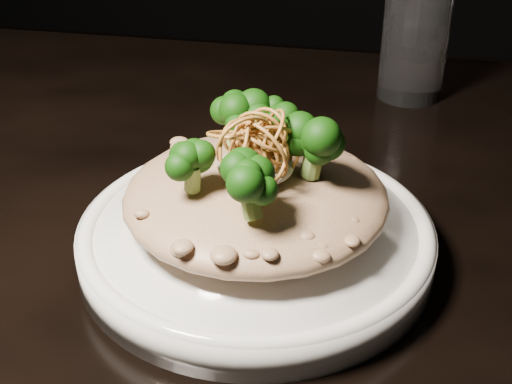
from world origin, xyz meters
TOP-DOWN VIEW (x-y plane):
  - table at (0.00, 0.00)m, footprint 1.10×0.80m
  - plate at (-0.04, -0.05)m, footprint 0.26×0.26m
  - risotto at (-0.04, -0.04)m, footprint 0.19×0.19m
  - broccoli at (-0.04, -0.05)m, footprint 0.11×0.11m
  - cheese at (-0.04, -0.05)m, footprint 0.05×0.05m
  - shallots at (-0.04, -0.06)m, footprint 0.05×0.05m
  - drinking_glass at (0.07, 0.27)m, footprint 0.08×0.08m

SIDE VIEW (x-z plane):
  - table at x=0.00m, z-range 0.29..1.04m
  - plate at x=-0.04m, z-range 0.75..0.78m
  - risotto at x=-0.04m, z-range 0.78..0.82m
  - drinking_glass at x=0.07m, z-range 0.75..0.87m
  - cheese at x=-0.04m, z-range 0.82..0.83m
  - broccoli at x=-0.04m, z-range 0.82..0.86m
  - shallots at x=-0.04m, z-range 0.83..0.86m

